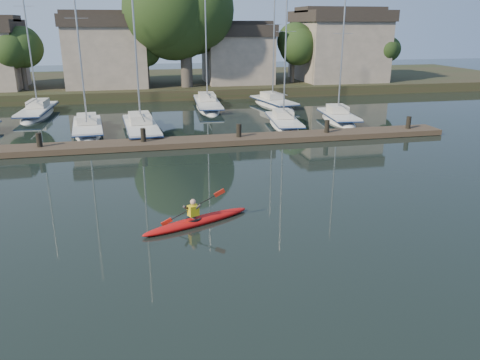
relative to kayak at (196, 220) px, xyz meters
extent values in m
plane|color=black|center=(1.32, -1.68, -0.18)|extent=(160.00, 160.00, 0.00)
ellipsoid|color=#B2110D|center=(0.02, 0.01, -0.07)|extent=(4.40, 2.32, 0.34)
cylinder|color=black|center=(-0.11, -0.05, 0.04)|extent=(0.88, 0.88, 0.09)
imported|color=#2E292C|center=(-0.11, -0.05, 0.39)|extent=(0.36, 0.42, 0.98)
cube|color=gold|center=(-0.11, -0.05, 0.41)|extent=(0.46, 0.41, 0.40)
sphere|color=tan|center=(-0.11, -0.05, 0.75)|extent=(0.22, 0.22, 0.22)
cube|color=#4A3A2A|center=(1.32, 12.32, 0.02)|extent=(34.00, 2.00, 0.35)
cylinder|color=black|center=(-7.68, 12.32, 0.12)|extent=(0.32, 0.32, 1.80)
cylinder|color=black|center=(-1.68, 12.32, 0.12)|extent=(0.32, 0.32, 1.80)
cylinder|color=black|center=(4.32, 12.32, 0.12)|extent=(0.32, 0.32, 1.80)
cylinder|color=black|center=(10.32, 12.32, 0.12)|extent=(0.32, 0.32, 1.80)
cylinder|color=black|center=(16.32, 12.32, 0.12)|extent=(0.32, 0.32, 1.80)
ellipsoid|color=silver|center=(-5.44, 17.56, -0.51)|extent=(2.71, 8.19, 1.80)
cube|color=silver|center=(-5.44, 17.56, 0.35)|extent=(2.49, 6.74, 0.13)
cube|color=#16264F|center=(-5.44, 17.56, 0.27)|extent=(2.58, 6.91, 0.08)
cube|color=beige|center=(-5.49, 18.05, 0.70)|extent=(1.52, 2.36, 0.52)
cylinder|color=#9EA0A5|center=(-5.47, 17.80, 6.07)|extent=(0.11, 0.11, 11.36)
cylinder|color=#9EA0A5|center=(-5.33, 16.36, 1.10)|extent=(0.35, 3.05, 0.08)
cylinder|color=#9EA0A5|center=(-5.47, 17.80, 7.43)|extent=(1.51, 0.17, 0.03)
ellipsoid|color=silver|center=(-1.76, 16.64, -0.53)|extent=(2.83, 9.38, 1.95)
cube|color=silver|center=(-1.76, 16.64, 0.39)|extent=(2.61, 7.71, 0.14)
cube|color=#16264F|center=(-1.76, 16.64, 0.31)|extent=(2.70, 7.90, 0.08)
cube|color=beige|center=(-1.80, 17.19, 0.77)|extent=(1.62, 2.69, 0.56)
cylinder|color=#9EA0A5|center=(-1.78, 16.92, 7.12)|extent=(0.12, 0.12, 13.35)
cylinder|color=#9EA0A5|center=(-1.65, 15.26, 1.21)|extent=(0.34, 3.51, 0.08)
ellipsoid|color=silver|center=(8.72, 16.73, -0.49)|extent=(2.68, 7.44, 1.73)
cube|color=silver|center=(8.72, 16.73, 0.32)|extent=(2.45, 6.13, 0.13)
cube|color=#16264F|center=(8.72, 16.73, 0.25)|extent=(2.54, 6.28, 0.07)
cube|color=beige|center=(8.77, 17.16, 0.66)|extent=(1.49, 2.16, 0.50)
cylinder|color=#9EA0A5|center=(8.75, 16.95, 5.37)|extent=(0.11, 0.11, 10.01)
cylinder|color=#9EA0A5|center=(8.61, 15.64, 1.05)|extent=(0.37, 2.76, 0.07)
cylinder|color=#9EA0A5|center=(8.75, 16.95, 6.58)|extent=(1.45, 0.18, 0.03)
ellipsoid|color=silver|center=(13.48, 17.61, -0.51)|extent=(2.73, 6.94, 1.84)
cube|color=silver|center=(13.48, 17.61, 0.36)|extent=(2.50, 5.72, 0.14)
cube|color=#16264F|center=(13.48, 17.61, 0.28)|extent=(2.59, 5.86, 0.08)
cube|color=beige|center=(13.53, 18.01, 0.71)|extent=(1.54, 2.02, 0.53)
cylinder|color=#9EA0A5|center=(13.50, 17.81, 5.23)|extent=(0.12, 0.12, 9.66)
cylinder|color=#9EA0A5|center=(13.38, 16.60, 1.13)|extent=(0.35, 2.56, 0.08)
cylinder|color=#9EA0A5|center=(13.50, 17.81, 6.39)|extent=(1.54, 0.19, 0.03)
ellipsoid|color=silver|center=(-10.13, 25.27, -0.52)|extent=(2.52, 9.02, 1.88)
cube|color=silver|center=(-10.13, 25.27, 0.37)|extent=(2.34, 7.41, 0.14)
cube|color=#16264F|center=(-10.13, 25.27, 0.29)|extent=(2.43, 7.59, 0.08)
cube|color=beige|center=(-10.10, 25.81, 0.74)|extent=(1.51, 2.56, 0.55)
cylinder|color=#9EA0A5|center=(-10.12, 25.54, 6.87)|extent=(0.12, 0.12, 12.89)
cylinder|color=#9EA0A5|center=(-10.19, 23.93, 1.16)|extent=(0.25, 3.39, 0.08)
cylinder|color=#9EA0A5|center=(-10.12, 25.54, 8.41)|extent=(1.59, 0.11, 0.03)
ellipsoid|color=silver|center=(4.35, 25.95, -0.53)|extent=(2.72, 10.18, 1.91)
cube|color=silver|center=(4.35, 25.95, 0.38)|extent=(2.51, 8.36, 0.14)
cube|color=#16264F|center=(4.35, 25.95, 0.30)|extent=(2.60, 8.57, 0.08)
cube|color=beige|center=(4.39, 26.56, 0.75)|extent=(1.58, 2.90, 0.55)
cylinder|color=#9EA0A5|center=(4.37, 26.26, 7.48)|extent=(0.12, 0.12, 14.09)
cylinder|color=#9EA0A5|center=(4.26, 24.45, 1.18)|extent=(0.31, 3.82, 0.08)
ellipsoid|color=silver|center=(10.53, 25.68, -0.52)|extent=(3.42, 8.03, 1.85)
cube|color=silver|center=(10.53, 25.68, 0.36)|extent=(3.07, 6.63, 0.14)
cube|color=#16264F|center=(10.53, 25.68, 0.28)|extent=(3.17, 6.80, 0.08)
cube|color=beige|center=(10.44, 26.13, 0.72)|extent=(1.73, 2.39, 0.54)
cylinder|color=#9EA0A5|center=(10.48, 25.90, 5.76)|extent=(0.12, 0.12, 10.71)
cylinder|color=#9EA0A5|center=(10.74, 24.53, 1.14)|extent=(0.61, 2.93, 0.08)
cylinder|color=#9EA0A5|center=(10.48, 25.90, 7.05)|extent=(1.54, 0.31, 0.03)
cube|color=#222F17|center=(1.32, 42.32, 0.32)|extent=(90.00, 24.00, 1.00)
cube|color=#A19081|center=(-4.68, 36.32, 3.82)|extent=(8.00, 8.00, 6.00)
cube|color=#2F2722|center=(-4.68, 36.32, 7.42)|extent=(8.40, 8.40, 1.20)
cube|color=#A19081|center=(9.32, 36.32, 3.32)|extent=(7.00, 7.00, 5.00)
cube|color=#2F2722|center=(9.32, 36.32, 6.42)|extent=(7.35, 7.35, 1.20)
cube|color=#A19081|center=(21.32, 36.32, 4.07)|extent=(9.00, 9.00, 6.50)
cube|color=#2F2722|center=(21.32, 36.32, 7.92)|extent=(9.45, 9.45, 1.20)
cylinder|color=#4D453E|center=(3.32, 33.32, 3.32)|extent=(1.20, 1.20, 5.00)
sphere|color=#1B3213|center=(3.32, 33.32, 8.32)|extent=(8.50, 8.50, 8.50)
cylinder|color=#4D453E|center=(-12.68, 34.32, 2.32)|extent=(0.48, 0.48, 3.00)
sphere|color=#1B3213|center=(-12.68, 34.32, 4.82)|extent=(3.40, 3.40, 3.40)
cylinder|color=#4D453E|center=(-0.68, 33.82, 2.22)|extent=(0.38, 0.38, 2.80)
sphere|color=#1B3213|center=(-0.68, 33.82, 4.42)|extent=(2.72, 2.72, 2.72)
cylinder|color=#4D453E|center=(15.32, 34.82, 2.42)|extent=(0.50, 0.50, 3.20)
sphere|color=#1B3213|center=(15.32, 34.82, 5.07)|extent=(3.57, 3.57, 3.57)
cylinder|color=#4D453E|center=(25.32, 33.32, 2.12)|extent=(0.41, 0.41, 2.60)
sphere|color=#1B3213|center=(25.32, 33.32, 4.27)|extent=(2.89, 2.89, 2.89)
camera|label=1|loc=(-1.88, -16.32, 7.03)|focal=35.00mm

